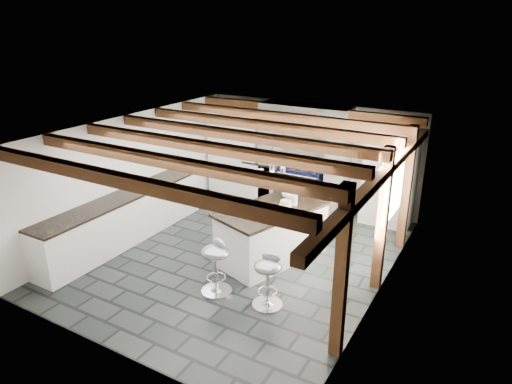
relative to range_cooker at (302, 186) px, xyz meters
The scene contains 6 objects.
ground 2.72m from the range_cooker, 90.00° to the right, with size 6.00×6.00×0.00m, color black.
room_shell 1.52m from the range_cooker, 115.80° to the right, with size 6.00×6.03×6.00m.
range_cooker is the anchor object (origin of this frame).
kitchen_island 2.55m from the range_cooker, 77.51° to the right, with size 1.58×2.19×1.30m.
bar_stool_near 3.99m from the range_cooker, 72.81° to the right, with size 0.46×0.46×0.85m.
bar_stool_far 3.90m from the range_cooker, 85.26° to the right, with size 0.56×0.56×0.89m.
Camera 1 is at (3.89, -6.21, 3.99)m, focal length 32.00 mm.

